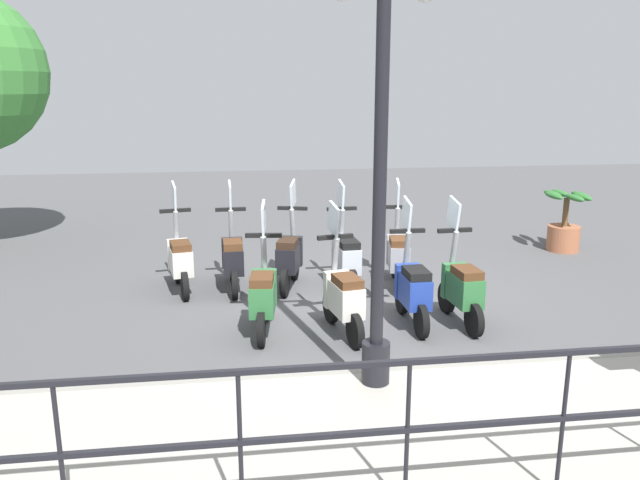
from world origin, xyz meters
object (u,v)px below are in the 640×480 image
object	(u,v)px
lamp_post_near	(379,199)
scooter_near_2	(343,296)
potted_palm	(564,226)
scooter_near_0	(461,287)
scooter_far_1	(346,256)
scooter_near_3	(263,294)
scooter_far_0	(398,254)
scooter_near_1	(412,288)
scooter_far_2	(290,256)
scooter_far_4	(180,259)
scooter_far_3	(233,257)

from	to	relation	value
lamp_post_near	scooter_near_2	size ratio (longest dim) A/B	2.59
potted_palm	scooter_near_0	world-z (taller)	scooter_near_0
scooter_far_1	scooter_near_3	bearing A→B (deg)	136.58
scooter_near_2	scooter_far_0	world-z (taller)	same
scooter_near_0	scooter_near_2	xyz separation A→B (m)	(-0.14, 1.49, 0.00)
potted_palm	scooter_near_1	xyz separation A→B (m)	(-3.11, 3.68, 0.04)
scooter_near_3	scooter_far_2	size ratio (longest dim) A/B	1.00
scooter_far_4	scooter_far_3	bearing A→B (deg)	-103.28
lamp_post_near	scooter_near_0	world-z (taller)	lamp_post_near
scooter_far_1	scooter_far_3	world-z (taller)	same
scooter_near_0	scooter_far_0	xyz separation A→B (m)	(1.58, 0.38, 0.00)
scooter_near_3	scooter_far_3	world-z (taller)	same
scooter_near_0	scooter_far_3	bearing A→B (deg)	54.21
lamp_post_near	scooter_near_2	bearing A→B (deg)	1.81
scooter_far_2	scooter_far_4	distance (m)	1.56
scooter_far_3	scooter_near_3	bearing A→B (deg)	-170.28
scooter_near_1	scooter_far_1	distance (m)	1.61
potted_palm	scooter_near_2	world-z (taller)	scooter_near_2
scooter_near_2	scooter_far_3	world-z (taller)	same
scooter_near_2	scooter_far_4	bearing A→B (deg)	36.40
scooter_near_2	scooter_near_3	bearing A→B (deg)	67.99
scooter_near_1	scooter_far_4	xyz separation A→B (m)	(1.71, 2.91, 0.00)
scooter_near_2	scooter_far_1	distance (m)	1.74
scooter_far_3	scooter_near_0	bearing A→B (deg)	-124.22
scooter_near_1	scooter_far_3	distance (m)	2.74
scooter_near_1	scooter_far_0	world-z (taller)	same
scooter_near_2	scooter_far_0	size ratio (longest dim) A/B	1.00
potted_palm	scooter_far_3	xyz separation A→B (m)	(-1.43, 5.84, 0.04)
scooter_far_0	scooter_far_2	xyz separation A→B (m)	(0.12, 1.58, 0.00)
scooter_far_1	scooter_near_0	bearing A→B (deg)	-147.25
scooter_near_1	scooter_far_4	size ratio (longest dim) A/B	1.00
scooter_far_1	scooter_far_2	xyz separation A→B (m)	(0.14, 0.80, 0.00)
scooter_near_2	scooter_far_4	xyz separation A→B (m)	(1.89, 2.02, 0.00)
potted_palm	scooter_near_2	distance (m)	5.63
scooter_near_1	scooter_near_3	distance (m)	1.81
scooter_far_0	scooter_far_2	world-z (taller)	same
lamp_post_near	potted_palm	xyz separation A→B (m)	(4.84, -4.52, -1.46)
scooter_far_0	scooter_far_4	distance (m)	3.14
lamp_post_near	scooter_far_4	size ratio (longest dim) A/B	2.59
scooter_near_0	scooter_far_4	world-z (taller)	same
scooter_far_1	scooter_far_3	size ratio (longest dim) A/B	1.00
lamp_post_near	scooter_near_3	bearing A→B (deg)	29.31
scooter_far_1	lamp_post_near	bearing A→B (deg)	171.24
scooter_near_0	scooter_far_1	xyz separation A→B (m)	(1.57, 1.15, 0.00)
scooter_far_0	scooter_far_1	world-z (taller)	same
potted_palm	scooter_near_0	size ratio (longest dim) A/B	0.69
scooter_near_0	scooter_near_3	distance (m)	2.41
potted_palm	scooter_far_0	distance (m)	3.80
scooter_near_1	scooter_far_2	size ratio (longest dim) A/B	1.00
lamp_post_near	scooter_near_0	bearing A→B (deg)	-40.75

